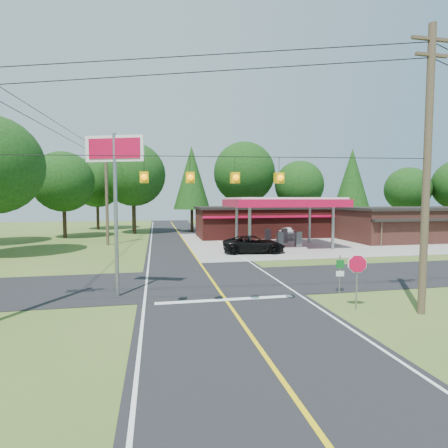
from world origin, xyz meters
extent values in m
plane|color=#3A5A1F|center=(0.00, 0.00, 0.00)|extent=(120.00, 120.00, 0.00)
cube|color=black|center=(0.00, 0.00, 0.01)|extent=(8.00, 120.00, 0.02)
cube|color=black|center=(0.00, 0.00, 0.01)|extent=(70.00, 7.00, 0.02)
cube|color=yellow|center=(0.00, 0.00, 0.03)|extent=(0.15, 110.00, 0.00)
cylinder|color=gray|center=(5.00, 10.50, 2.10)|extent=(0.28, 0.28, 4.20)
cylinder|color=gray|center=(5.00, 15.50, 2.10)|extent=(0.28, 0.28, 4.20)
cylinder|color=gray|center=(13.00, 10.50, 2.10)|extent=(0.28, 0.28, 4.20)
cylinder|color=gray|center=(13.00, 15.50, 2.10)|extent=(0.28, 0.28, 4.20)
cube|color=#BF0A34|center=(9.00, 13.00, 4.35)|extent=(10.60, 7.40, 0.70)
cube|color=white|center=(9.00, 13.00, 4.75)|extent=(10.00, 7.00, 0.25)
cube|color=#9E9B93|center=(9.00, 11.20, 0.13)|extent=(3.20, 0.90, 0.22)
cube|color=#3F3F44|center=(8.10, 11.20, 0.95)|extent=(0.55, 0.45, 1.50)
cube|color=#3F3F44|center=(9.90, 11.20, 0.95)|extent=(0.55, 0.45, 1.50)
cube|color=#9E9B93|center=(9.00, 14.80, 0.13)|extent=(3.20, 0.90, 0.22)
cube|color=#3F3F44|center=(8.10, 14.80, 0.95)|extent=(0.55, 0.45, 1.50)
cube|color=#3F3F44|center=(9.90, 14.80, 0.95)|extent=(0.55, 0.45, 1.50)
cube|color=#4F1B16|center=(10.00, 23.00, 1.75)|extent=(16.00, 7.00, 3.50)
cube|color=black|center=(10.00, 23.00, 3.65)|extent=(16.40, 7.40, 0.30)
cube|color=#BF0A34|center=(10.00, 19.40, 2.70)|extent=(16.00, 0.50, 0.25)
cube|color=#331814|center=(28.00, 16.00, 1.75)|extent=(20.00, 8.00, 3.50)
cube|color=black|center=(28.00, 16.00, 3.65)|extent=(20.40, 8.40, 0.30)
cylinder|color=#473828|center=(7.50, -7.00, 5.75)|extent=(0.30, 0.30, 11.50)
cube|color=#473828|center=(7.50, -7.00, 10.90)|extent=(1.80, 0.12, 0.12)
cube|color=#473828|center=(7.50, -7.00, 10.30)|extent=(1.40, 0.12, 0.12)
cylinder|color=#473828|center=(-8.00, 18.00, 5.00)|extent=(0.30, 0.30, 10.00)
cube|color=#473828|center=(-8.00, 18.00, 9.40)|extent=(1.80, 0.12, 0.12)
cube|color=#473828|center=(-8.00, 18.00, 8.80)|extent=(1.40, 0.12, 0.12)
cylinder|color=#473828|center=(-6.50, 35.00, 4.75)|extent=(0.30, 0.30, 9.50)
cube|color=gold|center=(-3.55, -5.70, 5.50)|extent=(0.32, 0.32, 0.42)
cube|color=gold|center=(-1.85, -5.90, 5.50)|extent=(0.32, 0.32, 0.42)
cube|color=gold|center=(-0.15, -6.10, 5.50)|extent=(0.32, 0.32, 0.42)
cube|color=gold|center=(1.55, -6.30, 5.50)|extent=(0.32, 0.32, 0.42)
cylinder|color=#332316|center=(-14.00, 26.00, 1.98)|extent=(0.44, 0.44, 3.96)
sphere|color=black|center=(-14.00, 26.00, 6.82)|extent=(7.26, 7.26, 7.26)
cylinder|color=#332316|center=(-6.00, 30.00, 2.34)|extent=(0.44, 0.44, 4.68)
sphere|color=black|center=(-6.00, 30.00, 8.06)|extent=(8.58, 8.58, 8.58)
cylinder|color=#332316|center=(2.00, 31.00, 2.16)|extent=(0.44, 0.44, 4.32)
cone|color=black|center=(2.00, 31.00, 7.80)|extent=(5.28, 5.28, 9.00)
cylinder|color=#332316|center=(10.00, 32.00, 2.52)|extent=(0.44, 0.44, 5.04)
sphere|color=black|center=(10.00, 32.00, 8.68)|extent=(9.24, 9.24, 9.24)
cylinder|color=#332316|center=(18.00, 30.00, 1.98)|extent=(0.44, 0.44, 3.96)
sphere|color=black|center=(18.00, 30.00, 6.82)|extent=(7.26, 7.26, 7.26)
cylinder|color=#332316|center=(26.00, 29.00, 2.16)|extent=(0.44, 0.44, 4.32)
cone|color=black|center=(26.00, 29.00, 7.80)|extent=(5.28, 5.28, 9.00)
cylinder|color=#332316|center=(34.00, 27.00, 1.80)|extent=(0.44, 0.44, 3.60)
sphere|color=black|center=(34.00, 27.00, 6.20)|extent=(6.60, 6.60, 6.60)
cylinder|color=#332316|center=(-12.00, 38.00, 2.16)|extent=(0.44, 0.44, 4.32)
sphere|color=black|center=(-12.00, 38.00, 7.44)|extent=(7.92, 7.92, 7.92)
imported|color=black|center=(5.24, 10.00, 0.75)|extent=(5.92, 5.92, 1.50)
imported|color=white|center=(12.00, 19.88, 0.78)|extent=(5.46, 5.46, 1.57)
cylinder|color=gray|center=(-5.00, -2.00, 3.88)|extent=(0.18, 0.18, 7.76)
cube|color=white|center=(-5.00, -2.00, 7.05)|extent=(2.74, 1.05, 1.22)
cube|color=#BF0A34|center=(-5.00, -2.05, 7.05)|extent=(2.41, 0.92, 0.94)
cylinder|color=gray|center=(5.17, -6.00, 1.13)|extent=(0.07, 0.07, 2.27)
cylinder|color=gray|center=(5.80, -3.50, 0.96)|extent=(0.06, 0.06, 1.92)
cube|color=#0C591E|center=(5.80, -3.54, 1.48)|extent=(0.39, 0.11, 0.39)
cube|color=white|center=(5.80, -3.54, 1.00)|extent=(0.39, 0.11, 0.26)
camera|label=1|loc=(-3.15, -19.20, 4.67)|focal=28.00mm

